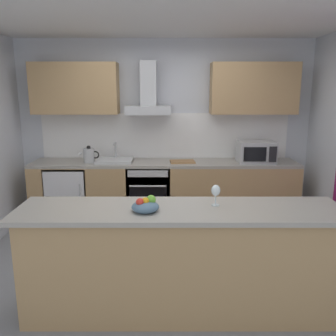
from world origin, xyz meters
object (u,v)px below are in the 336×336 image
object	(u,v)px
microwave	(256,152)
kettle	(89,155)
refrigerator	(71,194)
sink	(115,160)
wine_glass	(216,191)
range_hood	(149,98)
fruit_bowl	(146,206)
chopping_board	(183,162)
oven	(150,192)

from	to	relation	value
microwave	kettle	xyz separation A→B (m)	(-2.33, -0.01, -0.04)
refrigerator	sink	distance (m)	0.83
microwave	wine_glass	bearing A→B (deg)	-112.22
refrigerator	range_hood	distance (m)	1.78
range_hood	fruit_bowl	distance (m)	2.46
range_hood	wine_glass	size ratio (longest dim) A/B	4.05
fruit_bowl	sink	bearing A→B (deg)	104.52
sink	range_hood	bearing A→B (deg)	13.86
range_hood	chopping_board	xyz separation A→B (m)	(0.47, -0.15, -0.88)
oven	microwave	xyz separation A→B (m)	(1.50, -0.03, 0.59)
fruit_bowl	chopping_board	xyz separation A→B (m)	(0.38, 2.17, -0.09)
oven	fruit_bowl	world-z (taller)	fruit_bowl
chopping_board	range_hood	bearing A→B (deg)	162.02
oven	range_hood	size ratio (longest dim) A/B	1.11
microwave	fruit_bowl	bearing A→B (deg)	-122.92
microwave	chopping_board	world-z (taller)	microwave
refrigerator	fruit_bowl	size ratio (longest dim) A/B	3.86
refrigerator	range_hood	xyz separation A→B (m)	(1.13, 0.13, 1.36)
oven	range_hood	bearing A→B (deg)	90.00
range_hood	kettle	bearing A→B (deg)	-168.87
refrigerator	oven	bearing A→B (deg)	0.14
refrigerator	wine_glass	world-z (taller)	wine_glass
oven	sink	bearing A→B (deg)	178.69
range_hood	chopping_board	world-z (taller)	range_hood
microwave	chopping_board	bearing A→B (deg)	179.77
wine_glass	range_hood	bearing A→B (deg)	106.97
refrigerator	fruit_bowl	world-z (taller)	fruit_bowl
refrigerator	fruit_bowl	bearing A→B (deg)	-60.80
kettle	wine_glass	size ratio (longest dim) A/B	1.62
range_hood	fruit_bowl	xyz separation A→B (m)	(0.09, -2.33, -0.79)
kettle	chopping_board	size ratio (longest dim) A/B	0.85
sink	kettle	size ratio (longest dim) A/B	1.73
oven	sink	size ratio (longest dim) A/B	1.60
oven	sink	world-z (taller)	sink
microwave	wine_glass	size ratio (longest dim) A/B	2.81
sink	chopping_board	xyz separation A→B (m)	(0.95, -0.03, -0.02)
refrigerator	kettle	size ratio (longest dim) A/B	2.94
sink	kettle	bearing A→B (deg)	-172.70
refrigerator	sink	size ratio (longest dim) A/B	1.70
wine_glass	refrigerator	bearing A→B (deg)	131.26
range_hood	oven	bearing A→B (deg)	-90.00
sink	microwave	bearing A→B (deg)	-1.13
oven	wine_glass	distance (m)	2.25
kettle	range_hood	distance (m)	1.15
fruit_bowl	chopping_board	bearing A→B (deg)	80.06
wine_glass	chopping_board	xyz separation A→B (m)	(-0.20, 2.03, -0.17)
microwave	chopping_board	distance (m)	1.03
oven	kettle	world-z (taller)	kettle
oven	chopping_board	world-z (taller)	chopping_board
sink	chopping_board	distance (m)	0.95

